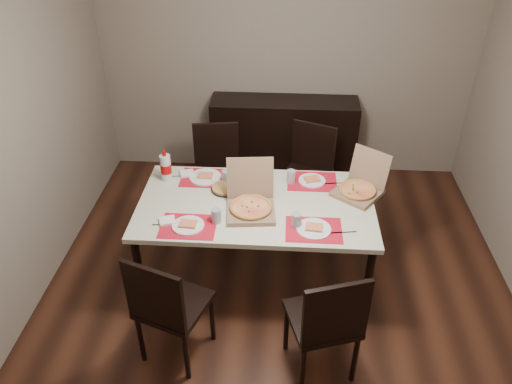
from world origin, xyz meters
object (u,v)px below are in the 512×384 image
dining_table (256,210)px  chair_near_right (327,321)px  dip_bowl (260,191)px  pizza_box_center (251,204)px  chair_near_left (167,306)px  chair_far_left (217,169)px  soda_bottle (166,168)px  sideboard (283,140)px  chair_far_right (308,169)px

dining_table → chair_near_right: bearing=-61.2°
dining_table → dip_bowl: size_ratio=17.08×
pizza_box_center → dip_bowl: (0.06, 0.24, -0.04)m
chair_near_left → chair_far_left: bearing=86.6°
chair_near_left → pizza_box_center: 0.96m
chair_far_left → dip_bowl: chair_far_left is taller
dining_table → chair_near_left: chair_near_left is taller
dining_table → chair_near_left: 1.03m
soda_bottle → chair_near_left: bearing=-79.0°
dining_table → dip_bowl: 0.17m
sideboard → dining_table: (-0.19, -1.59, 0.23)m
pizza_box_center → chair_far_left: bearing=112.1°
dining_table → pizza_box_center: pizza_box_center is taller
chair_near_left → pizza_box_center: pizza_box_center is taller
chair_near_right → dip_bowl: chair_near_right is taller
sideboard → dip_bowl: size_ratio=14.23×
chair_far_left → dip_bowl: bearing=-58.1°
dining_table → chair_far_right: chair_far_right is taller
dining_table → chair_far_right: size_ratio=1.94×
dip_bowl → soda_bottle: (-0.77, 0.14, 0.10)m
sideboard → chair_far_left: bearing=-130.1°
dining_table → soda_bottle: 0.82m
chair_near_left → chair_far_right: 2.02m
dining_table → dip_bowl: dip_bowl is taller
chair_near_right → pizza_box_center: 1.04m
chair_far_right → soda_bottle: (-1.18, -0.63, 0.35)m
pizza_box_center → dip_bowl: 0.25m
dip_bowl → soda_bottle: bearing=170.0°
chair_near_right → pizza_box_center: pizza_box_center is taller
chair_far_left → dining_table: bearing=-63.9°
chair_near_right → chair_far_right: bearing=92.5°
chair_near_right → soda_bottle: soda_bottle is taller
sideboard → chair_far_left: (-0.61, -0.73, 0.06)m
chair_far_left → dip_bowl: (0.45, -0.72, 0.25)m
dining_table → pizza_box_center: bearing=-109.2°
sideboard → dip_bowl: 1.49m
chair_far_left → soda_bottle: bearing=-119.4°
dip_bowl → sideboard: bearing=83.4°
dining_table → soda_bottle: bearing=159.2°
dining_table → chair_far_right: 1.03m
dining_table → pizza_box_center: 0.16m
sideboard → dining_table: sideboard is taller
chair_near_left → chair_far_left: 1.73m
dip_bowl → chair_far_left: bearing=121.9°
chair_near_left → sideboard: bearing=73.8°
chair_far_right → dip_bowl: size_ratio=8.83×
chair_near_left → chair_near_right: 1.04m
soda_bottle → chair_far_left: bearing=60.6°
chair_near_right → chair_far_right: 1.85m
chair_far_right → pizza_box_center: pizza_box_center is taller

